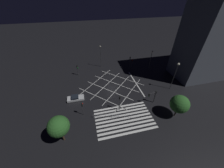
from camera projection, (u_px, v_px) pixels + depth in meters
ground_plane at (112, 87)px, 36.80m from camera, size 200.00×200.00×0.00m
road_markings at (121, 108)px, 30.26m from camera, size 19.02×25.05×0.01m
traffic_light_nw_main at (78, 69)px, 40.25m from camera, size 0.39×0.36×3.46m
traffic_light_sw_main at (82, 106)px, 26.96m from camera, size 0.39×0.36×3.81m
traffic_light_se_cross at (155, 94)px, 30.26m from camera, size 0.36×0.39×3.60m
traffic_light_ne_cross at (132, 62)px, 43.73m from camera, size 0.36×0.39×3.62m
traffic_light_nw_cross at (77, 68)px, 40.09m from camera, size 0.36×0.39×3.80m
traffic_light_se_main at (151, 96)px, 30.03m from camera, size 1.91×0.36×3.43m
traffic_light_ne_main at (130, 60)px, 43.85m from camera, size 0.39×0.36×4.30m
traffic_light_median_south at (120, 100)px, 27.95m from camera, size 0.36×0.39×4.29m
street_lamp_east at (151, 56)px, 40.07m from camera, size 0.63×0.63×7.54m
street_lamp_west at (101, 54)px, 43.14m from camera, size 0.43×0.43×7.93m
street_lamp_far at (176, 70)px, 32.24m from camera, size 0.60×0.60×8.27m
street_tree_near at (59, 126)px, 21.27m from camera, size 3.74×3.74×6.16m
street_tree_far at (180, 104)px, 26.17m from camera, size 3.90×3.90×5.67m
waiting_car at (76, 98)px, 32.11m from camera, size 4.22×1.86×1.22m
pedestrian_railing at (112, 116)px, 27.50m from camera, size 8.21×1.97×1.05m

